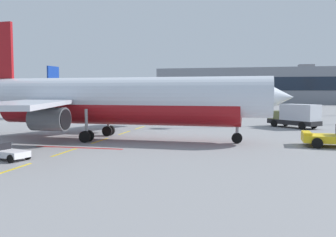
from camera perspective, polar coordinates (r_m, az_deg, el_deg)
The scene contains 6 objects.
ground at distance 47.23m, azimuth 22.11°, elevation -1.90°, with size 400.00×400.00×0.00m, color gray.
apron_paint_markings at distance 45.27m, azimuth -5.70°, elevation -1.86°, with size 8.00×94.37×0.01m.
airliner_foreground at distance 36.83m, azimuth -8.96°, elevation 2.88°, with size 34.72×34.62×12.20m.
airliner_mid_left at distance 77.02m, azimuth -13.29°, elevation 2.79°, with size 26.39×26.56×9.31m.
catering_truck at distance 51.02m, azimuth 19.32°, elevation 0.46°, with size 6.70×6.60×3.14m.
terminal_satellite at distance 157.75m, azimuth 15.82°, elevation 4.91°, with size 91.86×24.99×15.87m.
Camera 1 is at (32.22, -6.34, 4.77)m, focal length 38.84 mm.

